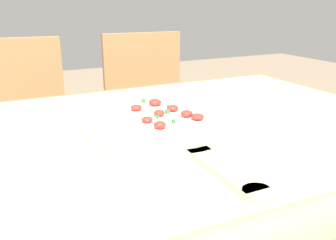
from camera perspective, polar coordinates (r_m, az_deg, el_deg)
dining_table at (r=0.80m, az=3.17°, el=-9.88°), size 1.25×1.02×0.74m
towel_cloth at (r=0.76m, az=3.30°, el=-2.99°), size 1.17×0.94×0.00m
pizza_peel at (r=0.79m, az=-0.29°, el=-1.47°), size 0.35×0.53×0.01m
pizza at (r=0.80m, az=-0.94°, el=0.28°), size 0.31×0.31×0.04m
chair_left at (r=1.59m, az=-22.44°, el=-1.76°), size 0.44×0.44×0.88m
chair_right at (r=1.71m, az=-3.05°, el=1.05°), size 0.43×0.43×0.88m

